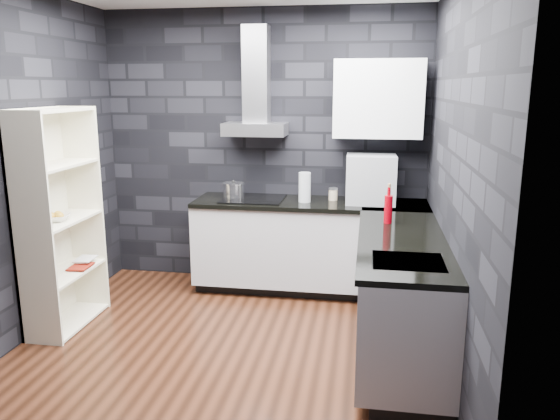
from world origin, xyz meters
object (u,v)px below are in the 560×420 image
(appliance_garage, at_px, (371,179))
(red_bottle, at_px, (388,209))
(bookshelf, at_px, (60,220))
(utensil_crock, at_px, (352,195))
(fruit_bowl, at_px, (56,218))
(storage_jar, at_px, (333,195))
(pot, at_px, (234,190))
(glass_vase, at_px, (305,187))

(appliance_garage, height_order, red_bottle, appliance_garage)
(bookshelf, bearing_deg, utensil_crock, 8.59)
(utensil_crock, relative_size, fruit_bowl, 0.64)
(storage_jar, distance_m, appliance_garage, 0.40)
(appliance_garage, relative_size, bookshelf, 0.25)
(pot, distance_m, appliance_garage, 1.32)
(storage_jar, relative_size, red_bottle, 0.46)
(glass_vase, height_order, storage_jar, glass_vase)
(pot, xyz_separation_m, glass_vase, (0.71, -0.08, 0.07))
(storage_jar, distance_m, red_bottle, 0.96)
(pot, bearing_deg, fruit_bowl, -134.52)
(glass_vase, distance_m, utensil_crock, 0.45)
(utensil_crock, height_order, appliance_garage, appliance_garage)
(fruit_bowl, bearing_deg, utensil_crock, 26.84)
(pot, height_order, utensil_crock, utensil_crock)
(pot, bearing_deg, appliance_garage, -1.73)
(glass_vase, xyz_separation_m, appliance_garage, (0.61, 0.04, 0.09))
(red_bottle, bearing_deg, glass_vase, 136.96)
(utensil_crock, bearing_deg, bookshelf, -154.29)
(appliance_garage, bearing_deg, fruit_bowl, -156.49)
(glass_vase, bearing_deg, red_bottle, -43.04)
(glass_vase, relative_size, red_bottle, 1.25)
(storage_jar, relative_size, utensil_crock, 0.74)
(appliance_garage, distance_m, red_bottle, 0.77)
(pot, height_order, appliance_garage, appliance_garage)
(pot, distance_m, utensil_crock, 1.15)
(appliance_garage, distance_m, fruit_bowl, 2.74)
(pot, relative_size, red_bottle, 0.92)
(glass_vase, height_order, red_bottle, glass_vase)
(red_bottle, bearing_deg, pot, 151.69)
(storage_jar, relative_size, bookshelf, 0.06)
(pot, xyz_separation_m, appliance_garage, (1.32, -0.04, 0.15))
(pot, distance_m, glass_vase, 0.72)
(storage_jar, distance_m, utensil_crock, 0.19)
(bookshelf, relative_size, fruit_bowl, 8.33)
(red_bottle, xyz_separation_m, bookshelf, (-2.62, -0.34, -0.11))
(pot, bearing_deg, storage_jar, 2.15)
(storage_jar, bearing_deg, red_bottle, -59.13)
(appliance_garage, bearing_deg, red_bottle, -80.51)
(bookshelf, bearing_deg, glass_vase, 12.00)
(storage_jar, relative_size, appliance_garage, 0.23)
(red_bottle, distance_m, fruit_bowl, 2.65)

